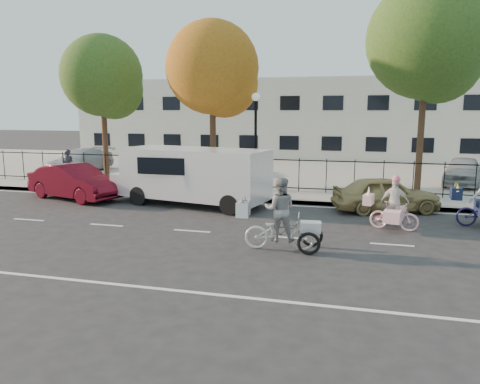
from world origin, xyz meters
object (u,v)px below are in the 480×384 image
(unicorn_bike, at_px, (393,210))
(lamppost, at_px, (256,125))
(pedestrian, at_px, (68,166))
(gold_sedan, at_px, (386,194))
(white_van, at_px, (192,174))
(red_sedan, at_px, (75,182))
(zebra_trike, at_px, (280,222))
(lot_car_d, at_px, (463,171))
(lot_car_a, at_px, (80,160))
(lot_car_c, at_px, (185,161))
(lot_car_b, at_px, (203,163))

(unicorn_bike, bearing_deg, lamppost, 60.34)
(lamppost, distance_m, pedestrian, 9.73)
(lamppost, height_order, gold_sedan, lamppost)
(gold_sedan, distance_m, pedestrian, 15.16)
(lamppost, relative_size, pedestrian, 2.56)
(white_van, relative_size, pedestrian, 3.95)
(red_sedan, bearing_deg, unicorn_bike, -80.66)
(zebra_trike, xyz_separation_m, lot_car_d, (6.84, 12.27, 0.07))
(pedestrian, distance_m, lot_car_a, 4.33)
(red_sedan, relative_size, pedestrian, 2.66)
(lot_car_c, xyz_separation_m, lot_car_d, (14.43, -0.19, -0.04))
(lot_car_c, bearing_deg, unicorn_bike, -57.93)
(pedestrian, relative_size, lot_car_a, 0.37)
(white_van, distance_m, lot_car_c, 8.05)
(white_van, height_order, gold_sedan, white_van)
(lot_car_a, bearing_deg, gold_sedan, -12.26)
(lot_car_a, bearing_deg, red_sedan, -50.69)
(unicorn_bike, distance_m, lot_car_d, 10.01)
(gold_sedan, relative_size, pedestrian, 2.30)
(pedestrian, bearing_deg, white_van, 150.86)
(lamppost, height_order, white_van, lamppost)
(lamppost, distance_m, lot_car_d, 10.50)
(lot_car_b, relative_size, lot_car_c, 1.02)
(red_sedan, relative_size, lot_car_a, 0.98)
(unicorn_bike, relative_size, gold_sedan, 0.46)
(unicorn_bike, relative_size, pedestrian, 1.05)
(white_van, relative_size, lot_car_c, 1.51)
(lot_car_a, height_order, lot_car_b, lot_car_a)
(zebra_trike, bearing_deg, lot_car_c, 25.16)
(lot_car_c, distance_m, lot_car_d, 14.43)
(white_van, xyz_separation_m, red_sedan, (-5.28, -0.05, -0.50))
(lot_car_b, height_order, lot_car_d, lot_car_d)
(white_van, xyz_separation_m, pedestrian, (-7.60, 2.90, -0.25))
(lamppost, xyz_separation_m, lot_car_a, (-11.39, 3.84, -2.30))
(gold_sedan, xyz_separation_m, lot_car_b, (-9.56, 6.90, 0.12))
(gold_sedan, height_order, lot_car_a, lot_car_a)
(pedestrian, xyz_separation_m, lot_car_b, (5.43, 4.65, -0.22))
(pedestrian, bearing_deg, lot_car_d, -175.41)
(pedestrian, relative_size, lot_car_c, 0.38)
(unicorn_bike, height_order, gold_sedan, unicorn_bike)
(lot_car_a, relative_size, lot_car_b, 1.02)
(unicorn_bike, xyz_separation_m, lot_car_d, (3.73, 9.28, 0.19))
(zebra_trike, height_order, lot_car_c, zebra_trike)
(pedestrian, bearing_deg, unicorn_bike, 153.47)
(zebra_trike, bearing_deg, unicorn_bike, -52.35)
(lot_car_d, bearing_deg, lot_car_b, -168.14)
(lot_car_a, bearing_deg, pedestrian, -56.40)
(zebra_trike, height_order, gold_sedan, zebra_trike)
(lot_car_b, bearing_deg, lot_car_d, -2.59)
(zebra_trike, distance_m, unicorn_bike, 4.31)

